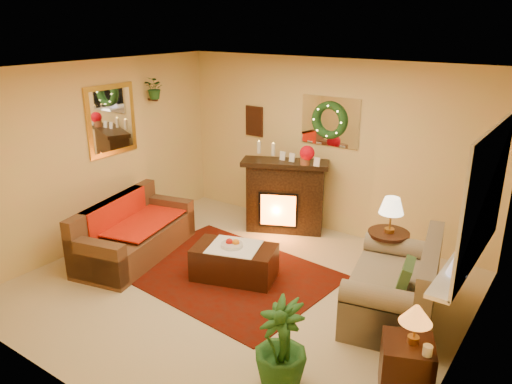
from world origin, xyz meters
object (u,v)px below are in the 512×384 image
Objects in this scene: fireplace at (285,197)px; end_table_square at (406,368)px; coffee_table at (235,263)px; side_table_round at (386,256)px; sofa at (135,227)px; loveseat at (394,279)px.

fireplace reaches higher than end_table_square.
coffee_table is (-2.47, 0.79, -0.06)m from end_table_square.
side_table_round reaches higher than coffee_table.
sofa reaches higher than coffee_table.
fireplace is at bearing 81.35° from coffee_table.
fireplace is 1.71m from coffee_table.
end_table_square is (2.75, -2.44, -0.28)m from fireplace.
loveseat is 1.96m from coffee_table.
loveseat is at bearing 115.62° from end_table_square.
end_table_square is (0.89, -1.84, -0.05)m from side_table_round.
sofa is 4.00m from end_table_square.
sofa reaches higher than end_table_square.
coffee_table is (1.49, 0.28, -0.22)m from sofa.
side_table_round is 1.90m from coffee_table.
fireplace reaches higher than coffee_table.
end_table_square is 2.59m from coffee_table.
fireplace is at bearing 138.42° from end_table_square.
side_table_round is (1.86, -0.60, -0.23)m from fireplace.
sofa is 3.35m from side_table_round.
end_table_square is at bearing -66.37° from fireplace.
loveseat is at bearing -63.77° from side_table_round.
side_table_round is at bearing 10.33° from sofa.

